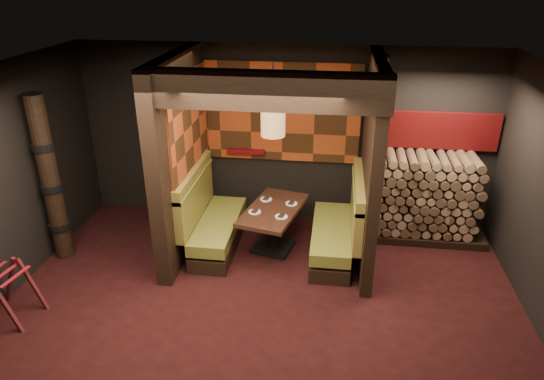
{
  "coord_description": "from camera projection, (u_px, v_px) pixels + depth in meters",
  "views": [
    {
      "loc": [
        0.78,
        -4.53,
        3.88
      ],
      "look_at": [
        0.0,
        1.3,
        1.15
      ],
      "focal_mm": 32.0,
      "sensor_mm": 36.0,
      "label": 1
    }
  ],
  "objects": [
    {
      "name": "luggage_rack",
      "position": [
        8.0,
        290.0,
        5.77
      ],
      "size": [
        0.74,
        0.57,
        0.74
      ],
      "color": "#4B1519",
      "rests_on": "floor"
    },
    {
      "name": "wall_back",
      "position": [
        284.0,
        136.0,
        7.68
      ],
      "size": [
        6.5,
        0.02,
        2.85
      ],
      "primitive_type": "cube",
      "color": "black",
      "rests_on": "ground"
    },
    {
      "name": "partition_left",
      "position": [
        181.0,
        157.0,
        6.85
      ],
      "size": [
        0.2,
        2.2,
        2.85
      ],
      "primitive_type": "cube",
      "color": "black",
      "rests_on": "floor"
    },
    {
      "name": "partition_right",
      "position": [
        371.0,
        165.0,
        6.57
      ],
      "size": [
        0.15,
        2.1,
        2.85
      ],
      "primitive_type": "cube",
      "color": "black",
      "rests_on": "floor"
    },
    {
      "name": "floor",
      "position": [
        258.0,
        323.0,
        5.81
      ],
      "size": [
        6.5,
        5.5,
        0.02
      ],
      "primitive_type": "cube",
      "color": "black",
      "rests_on": "ground"
    },
    {
      "name": "tapa_back_panel",
      "position": [
        283.0,
        113.0,
        7.48
      ],
      "size": [
        2.4,
        0.06,
        1.55
      ],
      "primitive_type": "cube",
      "color": "#A64019",
      "rests_on": "wall_back"
    },
    {
      "name": "bay_front_post",
      "position": [
        376.0,
        158.0,
        6.8
      ],
      "size": [
        0.08,
        0.08,
        2.85
      ],
      "primitive_type": "cube",
      "color": "black",
      "rests_on": "floor"
    },
    {
      "name": "ceiling",
      "position": [
        254.0,
        84.0,
        4.6
      ],
      "size": [
        6.5,
        5.5,
        0.02
      ],
      "primitive_type": "cube",
      "color": "black",
      "rests_on": "ground"
    },
    {
      "name": "booth_bench_left",
      "position": [
        211.0,
        222.0,
        7.23
      ],
      "size": [
        0.68,
        1.6,
        1.14
      ],
      "color": "black",
      "rests_on": "floor"
    },
    {
      "name": "mosaic_header",
      "position": [
        435.0,
        130.0,
        7.25
      ],
      "size": [
        1.83,
        0.1,
        0.56
      ],
      "primitive_type": "cube",
      "color": "maroon",
      "rests_on": "wall_back"
    },
    {
      "name": "lacquer_shelf",
      "position": [
        246.0,
        151.0,
        7.76
      ],
      "size": [
        0.6,
        0.12,
        0.07
      ],
      "primitive_type": "cube",
      "color": "#610811",
      "rests_on": "wall_back"
    },
    {
      "name": "booth_bench_right",
      "position": [
        339.0,
        230.0,
        7.01
      ],
      "size": [
        0.68,
        1.6,
        1.14
      ],
      "color": "black",
      "rests_on": "floor"
    },
    {
      "name": "totem_column",
      "position": [
        51.0,
        181.0,
        6.66
      ],
      "size": [
        0.31,
        0.31,
        2.4
      ],
      "color": "black",
      "rests_on": "floor"
    },
    {
      "name": "dining_table",
      "position": [
        273.0,
        222.0,
        7.14
      ],
      "size": [
        0.97,
        1.41,
        0.68
      ],
      "color": "black",
      "rests_on": "floor"
    },
    {
      "name": "header_beam",
      "position": [
        263.0,
        91.0,
        5.33
      ],
      "size": [
        2.85,
        0.18,
        0.44
      ],
      "primitive_type": "cube",
      "color": "black",
      "rests_on": "partition_left"
    },
    {
      "name": "tapa_side_panel",
      "position": [
        190.0,
        125.0,
        6.81
      ],
      "size": [
        0.04,
        1.85,
        1.45
      ],
      "primitive_type": "cube",
      "color": "#A64019",
      "rests_on": "partition_left"
    },
    {
      "name": "place_settings",
      "position": [
        273.0,
        207.0,
        7.04
      ],
      "size": [
        0.67,
        0.7,
        0.03
      ],
      "color": "white",
      "rests_on": "dining_table"
    },
    {
      "name": "firewood_stack",
      "position": [
        430.0,
        198.0,
        7.35
      ],
      "size": [
        1.73,
        0.7,
        1.36
      ],
      "color": "black",
      "rests_on": "floor"
    },
    {
      "name": "pendant_lamp",
      "position": [
        273.0,
        119.0,
        6.43
      ],
      "size": [
        0.33,
        0.33,
        1.05
      ],
      "color": "#9A6B3F",
      "rests_on": "ceiling"
    }
  ]
}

